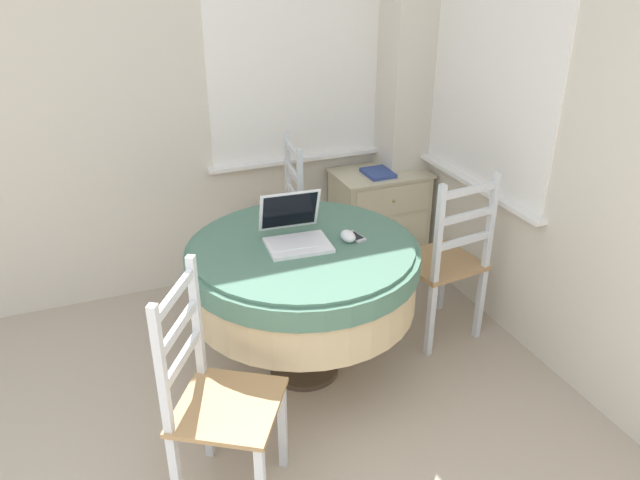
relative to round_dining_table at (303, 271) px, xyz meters
The scene contains 10 objects.
corner_room_shell 0.73m from the round_dining_table, 29.51° to the left, with size 4.61×4.68×2.55m.
round_dining_table is the anchor object (origin of this frame).
laptop 0.20m from the round_dining_table, 123.28° to the left, with size 0.32×0.33×0.23m.
computer_mouse 0.28m from the round_dining_table, 12.81° to the right, with size 0.07×0.10×0.05m.
cell_phone 0.31m from the round_dining_table, ahead, with size 0.08×0.13×0.01m.
dining_chair_near_back_window 0.85m from the round_dining_table, 81.29° to the left, with size 0.43×0.44×1.00m.
dining_chair_near_right_window 0.85m from the round_dining_table, ahead, with size 0.44×0.43×1.00m.
dining_chair_camera_near 0.85m from the round_dining_table, 133.97° to the right, with size 0.54×0.54×1.00m.
corner_cabinet 1.30m from the round_dining_table, 45.92° to the left, with size 0.61×0.41×0.68m.
book_on_cabinet 1.23m from the round_dining_table, 46.04° to the left, with size 0.17×0.21×0.02m.
Camera 1 is at (0.21, -0.82, 2.09)m, focal length 35.00 mm.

